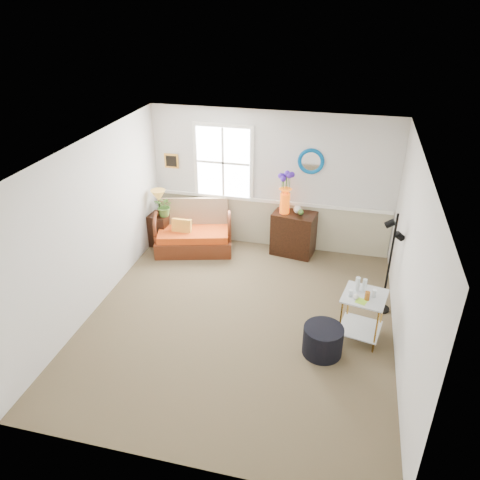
% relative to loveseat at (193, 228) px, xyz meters
% --- Properties ---
extents(floor, '(4.50, 5.00, 0.01)m').
position_rel_loveseat_xyz_m(floor, '(1.35, -1.93, -0.46)').
color(floor, brown).
rests_on(floor, ground).
extents(ceiling, '(4.50, 5.00, 0.01)m').
position_rel_loveseat_xyz_m(ceiling, '(1.35, -1.93, 2.14)').
color(ceiling, white).
rests_on(ceiling, walls).
extents(walls, '(4.51, 5.01, 2.60)m').
position_rel_loveseat_xyz_m(walls, '(1.35, -1.93, 0.84)').
color(walls, silver).
rests_on(walls, floor).
extents(wainscot, '(4.46, 0.02, 0.90)m').
position_rel_loveseat_xyz_m(wainscot, '(1.35, 0.55, -0.01)').
color(wainscot, tan).
rests_on(wainscot, walls).
extents(chair_rail, '(4.46, 0.04, 0.06)m').
position_rel_loveseat_xyz_m(chair_rail, '(1.35, 0.54, 0.46)').
color(chair_rail, white).
rests_on(chair_rail, walls).
extents(window, '(1.14, 0.06, 1.44)m').
position_rel_loveseat_xyz_m(window, '(0.45, 0.54, 1.14)').
color(window, white).
rests_on(window, walls).
extents(picture, '(0.28, 0.03, 0.28)m').
position_rel_loveseat_xyz_m(picture, '(-0.57, 0.55, 1.09)').
color(picture, '#B78030').
rests_on(picture, walls).
extents(mirror, '(0.47, 0.07, 0.47)m').
position_rel_loveseat_xyz_m(mirror, '(2.05, 0.55, 1.29)').
color(mirror, '#0060A5').
rests_on(mirror, walls).
extents(loveseat, '(1.57, 1.14, 0.92)m').
position_rel_loveseat_xyz_m(loveseat, '(0.00, 0.00, 0.00)').
color(loveseat, '#471808').
rests_on(loveseat, floor).
extents(throw_pillow, '(0.37, 0.10, 0.37)m').
position_rel_loveseat_xyz_m(throw_pillow, '(-0.18, -0.12, 0.02)').
color(throw_pillow, '#CF5711').
rests_on(throw_pillow, loveseat).
extents(lamp_stand, '(0.39, 0.39, 0.64)m').
position_rel_loveseat_xyz_m(lamp_stand, '(-0.70, 0.05, -0.14)').
color(lamp_stand, black).
rests_on(lamp_stand, floor).
extents(table_lamp, '(0.32, 0.32, 0.50)m').
position_rel_loveseat_xyz_m(table_lamp, '(-0.67, 0.05, 0.43)').
color(table_lamp, '#B88532').
rests_on(table_lamp, lamp_stand).
extents(potted_plant, '(0.42, 0.46, 0.31)m').
position_rel_loveseat_xyz_m(potted_plant, '(-0.55, 0.03, 0.33)').
color(potted_plant, '#487730').
rests_on(potted_plant, lamp_stand).
extents(cabinet, '(0.83, 0.61, 0.82)m').
position_rel_loveseat_xyz_m(cabinet, '(1.85, 0.33, -0.05)').
color(cabinet, black).
rests_on(cabinet, floor).
extents(flower_vase, '(0.28, 0.28, 0.78)m').
position_rel_loveseat_xyz_m(flower_vase, '(1.66, 0.32, 0.75)').
color(flower_vase, '#DF4B07').
rests_on(flower_vase, cabinet).
extents(side_table, '(0.67, 0.67, 0.72)m').
position_rel_loveseat_xyz_m(side_table, '(3.12, -1.88, -0.10)').
color(side_table, '#AC7929').
rests_on(side_table, floor).
extents(tabletop_items, '(0.46, 0.46, 0.21)m').
position_rel_loveseat_xyz_m(tabletop_items, '(3.08, -1.91, 0.37)').
color(tabletop_items, silver).
rests_on(tabletop_items, side_table).
extents(floor_lamp, '(0.24, 0.24, 1.65)m').
position_rel_loveseat_xyz_m(floor_lamp, '(3.45, -1.13, 0.36)').
color(floor_lamp, black).
rests_on(floor_lamp, floor).
extents(ottoman, '(0.61, 0.61, 0.42)m').
position_rel_loveseat_xyz_m(ottoman, '(2.63, -2.33, -0.25)').
color(ottoman, black).
rests_on(ottoman, floor).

